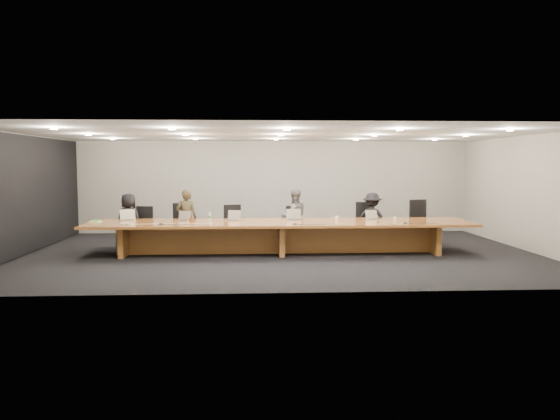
{
  "coord_description": "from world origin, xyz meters",
  "views": [
    {
      "loc": [
        -0.72,
        -12.76,
        2.11
      ],
      "look_at": [
        0.0,
        0.3,
        1.0
      ],
      "focal_mm": 35.0,
      "sensor_mm": 36.0,
      "label": 1
    }
  ],
  "objects_px": {
    "laptop_b": "(183,216)",
    "chair_left": "(183,224)",
    "chair_far_left": "(142,226)",
    "laptop_e": "(373,215)",
    "paper_cup_near": "(337,218)",
    "chair_far_right": "(423,221)",
    "mic_left": "(161,224)",
    "laptop_a": "(128,215)",
    "amber_mug": "(191,220)",
    "mic_right": "(405,223)",
    "paper_cup_far": "(395,218)",
    "person_a": "(129,220)",
    "person_b": "(187,218)",
    "water_bottle": "(210,217)",
    "av_box": "(125,224)",
    "mic_center": "(295,224)",
    "chair_mid_left": "(234,225)",
    "laptop_c": "(233,215)",
    "laptop_d": "(294,215)",
    "chair_right": "(364,223)",
    "conference_table": "(281,231)",
    "person_c": "(294,217)",
    "chair_mid_right": "(293,225)"
  },
  "relations": [
    {
      "from": "laptop_a",
      "to": "water_bottle",
      "type": "distance_m",
      "value": 1.99
    },
    {
      "from": "amber_mug",
      "to": "mic_center",
      "type": "distance_m",
      "value": 2.49
    },
    {
      "from": "chair_far_right",
      "to": "mic_right",
      "type": "height_order",
      "value": "chair_far_right"
    },
    {
      "from": "chair_right",
      "to": "paper_cup_near",
      "type": "distance_m",
      "value": 1.34
    },
    {
      "from": "laptop_a",
      "to": "conference_table",
      "type": "bearing_deg",
      "value": -23.95
    },
    {
      "from": "chair_far_left",
      "to": "av_box",
      "type": "bearing_deg",
      "value": -78.36
    },
    {
      "from": "chair_far_left",
      "to": "laptop_e",
      "type": "bearing_deg",
      "value": 3.61
    },
    {
      "from": "laptop_e",
      "to": "chair_left",
      "type": "bearing_deg",
      "value": 151.39
    },
    {
      "from": "person_a",
      "to": "laptop_d",
      "type": "distance_m",
      "value": 4.23
    },
    {
      "from": "chair_far_left",
      "to": "paper_cup_near",
      "type": "bearing_deg",
      "value": 2.21
    },
    {
      "from": "amber_mug",
      "to": "paper_cup_far",
      "type": "bearing_deg",
      "value": 1.5
    },
    {
      "from": "laptop_a",
      "to": "mic_center",
      "type": "bearing_deg",
      "value": -31.95
    },
    {
      "from": "person_b",
      "to": "water_bottle",
      "type": "bearing_deg",
      "value": 125.12
    },
    {
      "from": "laptop_e",
      "to": "amber_mug",
      "type": "bearing_deg",
      "value": 166.53
    },
    {
      "from": "paper_cup_near",
      "to": "mic_right",
      "type": "distance_m",
      "value": 1.67
    },
    {
      "from": "chair_far_left",
      "to": "chair_far_right",
      "type": "height_order",
      "value": "chair_far_right"
    },
    {
      "from": "conference_table",
      "to": "laptop_e",
      "type": "height_order",
      "value": "laptop_e"
    },
    {
      "from": "laptop_c",
      "to": "paper_cup_far",
      "type": "height_order",
      "value": "laptop_c"
    },
    {
      "from": "chair_far_left",
      "to": "mic_left",
      "type": "height_order",
      "value": "chair_far_left"
    },
    {
      "from": "chair_far_left",
      "to": "mic_center",
      "type": "distance_m",
      "value": 4.18
    },
    {
      "from": "chair_right",
      "to": "amber_mug",
      "type": "xyz_separation_m",
      "value": [
        -4.38,
        -1.22,
        0.24
      ]
    },
    {
      "from": "person_a",
      "to": "water_bottle",
      "type": "distance_m",
      "value": 2.37
    },
    {
      "from": "conference_table",
      "to": "water_bottle",
      "type": "xyz_separation_m",
      "value": [
        -1.68,
        0.11,
        0.34
      ]
    },
    {
      "from": "chair_mid_left",
      "to": "chair_far_right",
      "type": "height_order",
      "value": "chair_far_right"
    },
    {
      "from": "laptop_d",
      "to": "chair_left",
      "type": "bearing_deg",
      "value": 156.99
    },
    {
      "from": "chair_mid_left",
      "to": "laptop_b",
      "type": "bearing_deg",
      "value": -156.11
    },
    {
      "from": "conference_table",
      "to": "laptop_e",
      "type": "xyz_separation_m",
      "value": [
        2.28,
        0.3,
        0.35
      ]
    },
    {
      "from": "av_box",
      "to": "mic_center",
      "type": "bearing_deg",
      "value": 5.82
    },
    {
      "from": "chair_far_right",
      "to": "person_b",
      "type": "relative_size",
      "value": 0.8
    },
    {
      "from": "laptop_b",
      "to": "chair_left",
      "type": "bearing_deg",
      "value": 115.71
    },
    {
      "from": "chair_right",
      "to": "mic_center",
      "type": "bearing_deg",
      "value": -122.04
    },
    {
      "from": "mic_left",
      "to": "mic_center",
      "type": "xyz_separation_m",
      "value": [
        3.01,
        -0.13,
        -0.0
      ]
    },
    {
      "from": "person_b",
      "to": "laptop_b",
      "type": "bearing_deg",
      "value": 92.6
    },
    {
      "from": "laptop_a",
      "to": "amber_mug",
      "type": "relative_size",
      "value": 3.53
    },
    {
      "from": "chair_far_right",
      "to": "mic_left",
      "type": "distance_m",
      "value": 6.8
    },
    {
      "from": "chair_left",
      "to": "paper_cup_far",
      "type": "relative_size",
      "value": 14.47
    },
    {
      "from": "person_b",
      "to": "laptop_d",
      "type": "xyz_separation_m",
      "value": [
        2.67,
        -0.83,
        0.15
      ]
    },
    {
      "from": "chair_far_left",
      "to": "water_bottle",
      "type": "height_order",
      "value": "chair_far_left"
    },
    {
      "from": "chair_mid_right",
      "to": "mic_right",
      "type": "distance_m",
      "value": 3.06
    },
    {
      "from": "paper_cup_far",
      "to": "person_a",
      "type": "bearing_deg",
      "value": 171.74
    },
    {
      "from": "person_b",
      "to": "mic_center",
      "type": "bearing_deg",
      "value": 148.99
    },
    {
      "from": "laptop_a",
      "to": "laptop_b",
      "type": "distance_m",
      "value": 1.32
    },
    {
      "from": "laptop_d",
      "to": "water_bottle",
      "type": "xyz_separation_m",
      "value": [
        -2.02,
        -0.19,
        -0.03
      ]
    },
    {
      "from": "laptop_d",
      "to": "av_box",
      "type": "relative_size",
      "value": 1.94
    },
    {
      "from": "chair_mid_left",
      "to": "amber_mug",
      "type": "xyz_separation_m",
      "value": [
        -0.98,
        -1.17,
        0.26
      ]
    },
    {
      "from": "chair_far_right",
      "to": "amber_mug",
      "type": "bearing_deg",
      "value": 175.59
    },
    {
      "from": "chair_mid_left",
      "to": "laptop_b",
      "type": "height_order",
      "value": "chair_mid_left"
    },
    {
      "from": "person_c",
      "to": "chair_mid_right",
      "type": "bearing_deg",
      "value": -76.72
    },
    {
      "from": "av_box",
      "to": "laptop_b",
      "type": "bearing_deg",
      "value": 41.23
    },
    {
      "from": "paper_cup_far",
      "to": "person_c",
      "type": "bearing_deg",
      "value": 155.8
    }
  ]
}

